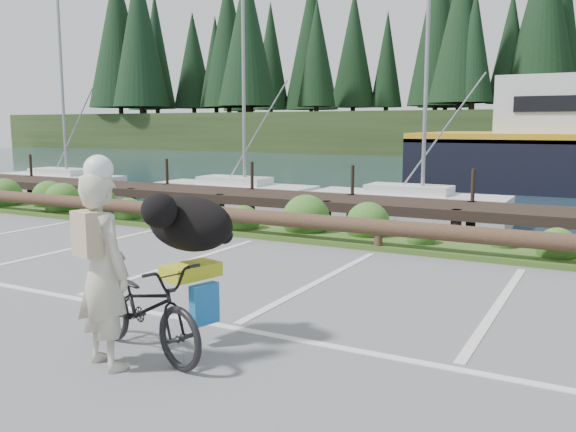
# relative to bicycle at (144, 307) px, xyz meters

# --- Properties ---
(ground) EXTENTS (72.00, 72.00, 0.00)m
(ground) POSITION_rel_bicycle_xyz_m (0.32, 1.49, -0.49)
(ground) COLOR #5C5C5F
(vegetation_strip) EXTENTS (34.00, 1.60, 0.10)m
(vegetation_strip) POSITION_rel_bicycle_xyz_m (0.32, 6.79, -0.44)
(vegetation_strip) COLOR #3D5B21
(vegetation_strip) RESTS_ON ground
(log_rail) EXTENTS (32.00, 0.30, 0.60)m
(log_rail) POSITION_rel_bicycle_xyz_m (0.32, 6.09, -0.49)
(log_rail) COLOR #443021
(log_rail) RESTS_ON ground
(bicycle) EXTENTS (1.99, 1.14, 0.99)m
(bicycle) POSITION_rel_bicycle_xyz_m (0.00, 0.00, 0.00)
(bicycle) COLOR black
(bicycle) RESTS_ON ground
(cyclist) EXTENTS (0.79, 0.63, 1.91)m
(cyclist) POSITION_rel_bicycle_xyz_m (-0.12, -0.42, 0.46)
(cyclist) COLOR #BFB8A1
(cyclist) RESTS_ON ground
(dog) EXTENTS (0.77, 1.15, 0.61)m
(dog) POSITION_rel_bicycle_xyz_m (0.16, 0.58, 0.80)
(dog) COLOR black
(dog) RESTS_ON bicycle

